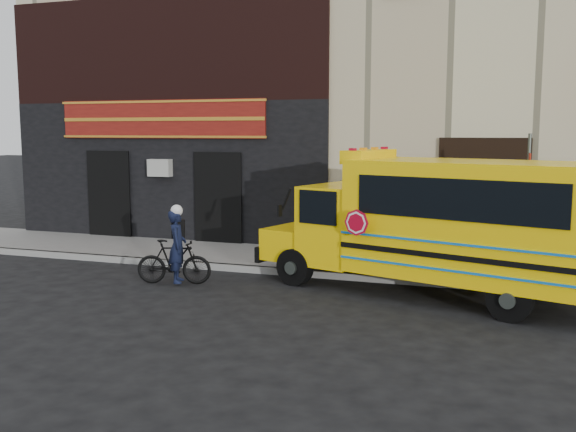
{
  "coord_description": "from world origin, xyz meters",
  "views": [
    {
      "loc": [
        4.46,
        -11.19,
        3.33
      ],
      "look_at": [
        0.08,
        1.85,
        1.49
      ],
      "focal_mm": 40.0,
      "sensor_mm": 36.0,
      "label": 1
    }
  ],
  "objects_px": {
    "bicycle": "(174,262)",
    "cyclist": "(178,248)",
    "sign_pole": "(527,203)",
    "school_bus": "(438,222)"
  },
  "relations": [
    {
      "from": "bicycle",
      "to": "cyclist",
      "type": "relative_size",
      "value": 1.03
    },
    {
      "from": "bicycle",
      "to": "sign_pole",
      "type": "bearing_deg",
      "value": -87.14
    },
    {
      "from": "school_bus",
      "to": "bicycle",
      "type": "height_order",
      "value": "school_bus"
    },
    {
      "from": "sign_pole",
      "to": "cyclist",
      "type": "distance_m",
      "value": 7.53
    },
    {
      "from": "sign_pole",
      "to": "bicycle",
      "type": "distance_m",
      "value": 7.67
    },
    {
      "from": "bicycle",
      "to": "cyclist",
      "type": "xyz_separation_m",
      "value": [
        0.1,
        -0.01,
        0.3
      ]
    },
    {
      "from": "school_bus",
      "to": "bicycle",
      "type": "relative_size",
      "value": 4.43
    },
    {
      "from": "sign_pole",
      "to": "bicycle",
      "type": "height_order",
      "value": "sign_pole"
    },
    {
      "from": "sign_pole",
      "to": "school_bus",
      "type": "bearing_deg",
      "value": -140.59
    },
    {
      "from": "bicycle",
      "to": "cyclist",
      "type": "height_order",
      "value": "cyclist"
    }
  ]
}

